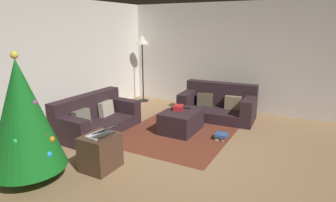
{
  "coord_description": "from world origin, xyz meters",
  "views": [
    {
      "loc": [
        -3.77,
        -1.59,
        2.08
      ],
      "look_at": [
        0.53,
        0.74,
        0.75
      ],
      "focal_mm": 30.27,
      "sensor_mm": 36.0,
      "label": 1
    }
  ],
  "objects": [
    {
      "name": "ground_plane",
      "position": [
        0.0,
        0.0,
        0.0
      ],
      "size": [
        6.4,
        6.4,
        0.0
      ],
      "primitive_type": "plane",
      "color": "#93704C"
    },
    {
      "name": "rear_partition",
      "position": [
        0.0,
        3.14,
        1.3
      ],
      "size": [
        6.4,
        0.12,
        2.6
      ],
      "primitive_type": "cube",
      "color": "silver",
      "rests_on": "ground_plane"
    },
    {
      "name": "corner_partition",
      "position": [
        3.14,
        0.0,
        1.3
      ],
      "size": [
        0.12,
        6.4,
        2.6
      ],
      "primitive_type": "cube",
      "color": "silver",
      "rests_on": "ground_plane"
    },
    {
      "name": "couch_left",
      "position": [
        0.25,
        2.25,
        0.28
      ],
      "size": [
        1.74,
        0.89,
        0.72
      ],
      "rotation": [
        0.0,
        0.0,
        3.12
      ],
      "color": "#2D1E23",
      "rests_on": "ground_plane"
    },
    {
      "name": "couch_right",
      "position": [
        2.25,
        0.36,
        0.3
      ],
      "size": [
        0.99,
        1.69,
        0.78
      ],
      "rotation": [
        0.0,
        0.0,
        1.64
      ],
      "color": "#2D1E23",
      "rests_on": "ground_plane"
    },
    {
      "name": "ottoman",
      "position": [
        1.06,
        0.73,
        0.21
      ],
      "size": [
        0.86,
        0.64,
        0.42
      ],
      "primitive_type": "cube",
      "color": "#2D1E23",
      "rests_on": "ground_plane"
    },
    {
      "name": "gift_box",
      "position": [
        1.11,
        0.81,
        0.46
      ],
      "size": [
        0.27,
        0.22,
        0.09
      ],
      "primitive_type": "cube",
      "rotation": [
        0.0,
        0.0,
        0.23
      ],
      "color": "red",
      "rests_on": "ottoman"
    },
    {
      "name": "tv_remote",
      "position": [
        1.26,
        0.7,
        0.43
      ],
      "size": [
        0.09,
        0.17,
        0.02
      ],
      "primitive_type": "cube",
      "rotation": [
        0.0,
        0.0,
        0.28
      ],
      "color": "black",
      "rests_on": "ottoman"
    },
    {
      "name": "christmas_tree",
      "position": [
        -1.59,
        1.74,
        0.93
      ],
      "size": [
        1.0,
        1.0,
        1.76
      ],
      "color": "brown",
      "rests_on": "ground_plane"
    },
    {
      "name": "side_table",
      "position": [
        -0.89,
        1.1,
        0.26
      ],
      "size": [
        0.52,
        0.44,
        0.53
      ],
      "primitive_type": "cube",
      "color": "#4C3323",
      "rests_on": "ground_plane"
    },
    {
      "name": "laptop",
      "position": [
        -0.89,
        1.04,
        0.58
      ],
      "size": [
        0.38,
        0.42,
        0.17
      ],
      "color": "silver",
      "rests_on": "side_table"
    },
    {
      "name": "book_stack",
      "position": [
        1.02,
        -0.12,
        0.06
      ],
      "size": [
        0.24,
        0.23,
        0.12
      ],
      "color": "beige",
      "rests_on": "ground_plane"
    },
    {
      "name": "corner_lamp",
      "position": [
        2.64,
        2.66,
        1.55
      ],
      "size": [
        0.36,
        0.36,
        1.81
      ],
      "color": "black",
      "rests_on": "ground_plane"
    },
    {
      "name": "area_rug",
      "position": [
        1.06,
        0.73,
        0.0
      ],
      "size": [
        2.6,
        2.0,
        0.01
      ],
      "primitive_type": "cube",
      "color": "brown",
      "rests_on": "ground_plane"
    }
  ]
}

